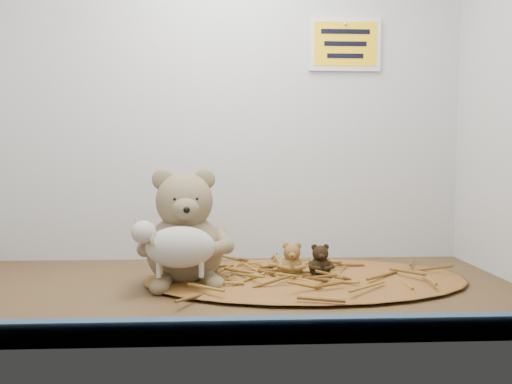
{
  "coord_description": "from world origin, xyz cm",
  "views": [
    {
      "loc": [
        1.33,
        -98.27,
        26.47
      ],
      "look_at": [
        6.08,
        1.77,
        19.38
      ],
      "focal_mm": 35.0,
      "sensor_mm": 36.0,
      "label": 1
    }
  ],
  "objects_px": {
    "main_teddy": "(184,226)",
    "toy_lamb": "(180,247)",
    "mini_teddy_tan": "(292,258)",
    "mini_teddy_brown": "(320,259)"
  },
  "relations": [
    {
      "from": "main_teddy",
      "to": "toy_lamb",
      "type": "bearing_deg",
      "value": -98.61
    },
    {
      "from": "mini_teddy_tan",
      "to": "mini_teddy_brown",
      "type": "xyz_separation_m",
      "value": [
        0.06,
        -0.0,
        -0.0
      ]
    },
    {
      "from": "main_teddy",
      "to": "mini_teddy_brown",
      "type": "height_order",
      "value": "main_teddy"
    },
    {
      "from": "toy_lamb",
      "to": "mini_teddy_brown",
      "type": "height_order",
      "value": "toy_lamb"
    },
    {
      "from": "main_teddy",
      "to": "mini_teddy_tan",
      "type": "bearing_deg",
      "value": -9.1
    },
    {
      "from": "toy_lamb",
      "to": "mini_teddy_tan",
      "type": "xyz_separation_m",
      "value": [
        0.23,
        0.08,
        -0.04
      ]
    },
    {
      "from": "toy_lamb",
      "to": "mini_teddy_tan",
      "type": "height_order",
      "value": "toy_lamb"
    },
    {
      "from": "main_teddy",
      "to": "toy_lamb",
      "type": "height_order",
      "value": "main_teddy"
    },
    {
      "from": "toy_lamb",
      "to": "mini_teddy_brown",
      "type": "bearing_deg",
      "value": 15.91
    },
    {
      "from": "toy_lamb",
      "to": "mini_teddy_tan",
      "type": "relative_size",
      "value": 2.4
    }
  ]
}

